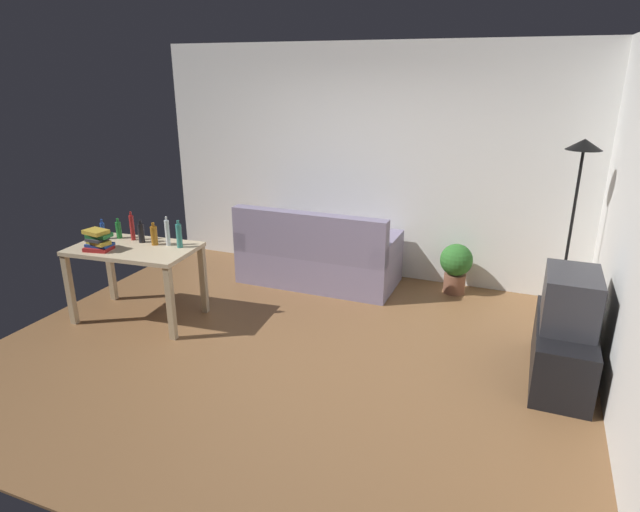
{
  "coord_description": "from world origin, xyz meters",
  "views": [
    {
      "loc": [
        1.86,
        -3.88,
        2.4
      ],
      "look_at": [
        0.1,
        0.5,
        0.75
      ],
      "focal_mm": 30.06,
      "sensor_mm": 36.0,
      "label": 1
    }
  ],
  "objects_px": {
    "bottle_dark": "(141,233)",
    "bottle_tall": "(179,235)",
    "tv": "(571,299)",
    "potted_plant": "(456,265)",
    "bottle_green": "(119,230)",
    "torchiere_lamp": "(578,182)",
    "bottle_blue": "(103,230)",
    "bottle_amber": "(154,235)",
    "desk": "(135,257)",
    "bottle_red": "(132,227)",
    "book_stack": "(98,241)",
    "couch": "(317,258)",
    "tv_stand": "(562,351)",
    "bottle_clear": "(167,233)"
  },
  "relations": [
    {
      "from": "torchiere_lamp",
      "to": "bottle_dark",
      "type": "height_order",
      "value": "torchiere_lamp"
    },
    {
      "from": "bottle_green",
      "to": "bottle_clear",
      "type": "xyz_separation_m",
      "value": [
        0.61,
        -0.01,
        0.04
      ]
    },
    {
      "from": "bottle_green",
      "to": "bottle_amber",
      "type": "relative_size",
      "value": 0.93
    },
    {
      "from": "couch",
      "to": "bottle_tall",
      "type": "height_order",
      "value": "bottle_tall"
    },
    {
      "from": "tv",
      "to": "bottle_blue",
      "type": "distance_m",
      "value": 4.41
    },
    {
      "from": "potted_plant",
      "to": "bottle_dark",
      "type": "bearing_deg",
      "value": -149.34
    },
    {
      "from": "desk",
      "to": "bottle_dark",
      "type": "distance_m",
      "value": 0.26
    },
    {
      "from": "bottle_dark",
      "to": "bottle_tall",
      "type": "distance_m",
      "value": 0.45
    },
    {
      "from": "tv",
      "to": "desk",
      "type": "bearing_deg",
      "value": 95.35
    },
    {
      "from": "bottle_red",
      "to": "bottle_blue",
      "type": "bearing_deg",
      "value": -165.2
    },
    {
      "from": "bottle_blue",
      "to": "bottle_amber",
      "type": "distance_m",
      "value": 0.61
    },
    {
      "from": "tv",
      "to": "torchiere_lamp",
      "type": "height_order",
      "value": "torchiere_lamp"
    },
    {
      "from": "tv_stand",
      "to": "bottle_dark",
      "type": "bearing_deg",
      "value": 93.17
    },
    {
      "from": "bottle_green",
      "to": "book_stack",
      "type": "relative_size",
      "value": 0.78
    },
    {
      "from": "tv_stand",
      "to": "potted_plant",
      "type": "bearing_deg",
      "value": 35.84
    },
    {
      "from": "bottle_red",
      "to": "bottle_amber",
      "type": "bearing_deg",
      "value": -9.11
    },
    {
      "from": "torchiere_lamp",
      "to": "bottle_green",
      "type": "relative_size",
      "value": 8.67
    },
    {
      "from": "tv",
      "to": "bottle_dark",
      "type": "xyz_separation_m",
      "value": [
        -3.95,
        -0.22,
        0.16
      ]
    },
    {
      "from": "bottle_green",
      "to": "bottle_dark",
      "type": "relative_size",
      "value": 0.9
    },
    {
      "from": "tv_stand",
      "to": "potted_plant",
      "type": "height_order",
      "value": "potted_plant"
    },
    {
      "from": "desk",
      "to": "bottle_dark",
      "type": "bearing_deg",
      "value": 92.08
    },
    {
      "from": "book_stack",
      "to": "bottle_clear",
      "type": "bearing_deg",
      "value": 35.07
    },
    {
      "from": "bottle_amber",
      "to": "bottle_tall",
      "type": "height_order",
      "value": "bottle_tall"
    },
    {
      "from": "torchiere_lamp",
      "to": "tv_stand",
      "type": "bearing_deg",
      "value": -90.0
    },
    {
      "from": "torchiere_lamp",
      "to": "desk",
      "type": "relative_size",
      "value": 1.44
    },
    {
      "from": "potted_plant",
      "to": "bottle_red",
      "type": "distance_m",
      "value": 3.49
    },
    {
      "from": "tv",
      "to": "potted_plant",
      "type": "bearing_deg",
      "value": 35.93
    },
    {
      "from": "desk",
      "to": "couch",
      "type": "bearing_deg",
      "value": 44.6
    },
    {
      "from": "couch",
      "to": "desk",
      "type": "bearing_deg",
      "value": 49.67
    },
    {
      "from": "torchiere_lamp",
      "to": "bottle_tall",
      "type": "height_order",
      "value": "torchiere_lamp"
    },
    {
      "from": "tv_stand",
      "to": "book_stack",
      "type": "height_order",
      "value": "book_stack"
    },
    {
      "from": "potted_plant",
      "to": "book_stack",
      "type": "relative_size",
      "value": 2.14
    },
    {
      "from": "bottle_amber",
      "to": "bottle_tall",
      "type": "relative_size",
      "value": 0.83
    },
    {
      "from": "bottle_red",
      "to": "bottle_amber",
      "type": "distance_m",
      "value": 0.31
    },
    {
      "from": "desk",
      "to": "potted_plant",
      "type": "xyz_separation_m",
      "value": [
        2.86,
        1.85,
        -0.32
      ]
    },
    {
      "from": "tv",
      "to": "bottle_dark",
      "type": "distance_m",
      "value": 3.96
    },
    {
      "from": "desk",
      "to": "book_stack",
      "type": "distance_m",
      "value": 0.37
    },
    {
      "from": "torchiere_lamp",
      "to": "bottle_green",
      "type": "height_order",
      "value": "torchiere_lamp"
    },
    {
      "from": "couch",
      "to": "bottle_clear",
      "type": "relative_size",
      "value": 6.18
    },
    {
      "from": "bottle_amber",
      "to": "potted_plant",
      "type": "bearing_deg",
      "value": 32.49
    },
    {
      "from": "desk",
      "to": "book_stack",
      "type": "xyz_separation_m",
      "value": [
        -0.23,
        -0.2,
        0.21
      ]
    },
    {
      "from": "desk",
      "to": "bottle_amber",
      "type": "bearing_deg",
      "value": 35.7
    },
    {
      "from": "bottle_blue",
      "to": "bottle_clear",
      "type": "distance_m",
      "value": 0.75
    },
    {
      "from": "bottle_clear",
      "to": "book_stack",
      "type": "bearing_deg",
      "value": -144.93
    },
    {
      "from": "bottle_red",
      "to": "bottle_amber",
      "type": "height_order",
      "value": "bottle_red"
    },
    {
      "from": "bottle_dark",
      "to": "book_stack",
      "type": "xyz_separation_m",
      "value": [
        -0.22,
        -0.35,
        -0.0
      ]
    },
    {
      "from": "bottle_dark",
      "to": "bottle_amber",
      "type": "height_order",
      "value": "bottle_dark"
    },
    {
      "from": "bottle_amber",
      "to": "bottle_tall",
      "type": "xyz_separation_m",
      "value": [
        0.28,
        0.02,
        0.02
      ]
    },
    {
      "from": "potted_plant",
      "to": "desk",
      "type": "bearing_deg",
      "value": -147.02
    },
    {
      "from": "bottle_dark",
      "to": "book_stack",
      "type": "height_order",
      "value": "bottle_dark"
    }
  ]
}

